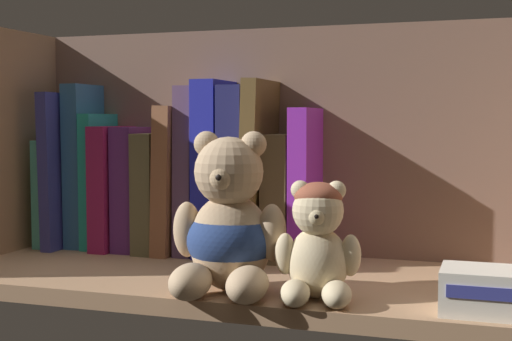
% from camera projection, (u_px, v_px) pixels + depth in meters
% --- Properties ---
extents(shelf_board, '(0.83, 0.29, 0.02)m').
position_uv_depth(shelf_board, '(284.00, 284.00, 0.87)').
color(shelf_board, '#A87F5B').
rests_on(shelf_board, ground).
extents(shelf_back_panel, '(0.85, 0.01, 0.34)m').
position_uv_depth(shelf_back_panel, '(315.00, 149.00, 1.00)').
color(shelf_back_panel, brown).
rests_on(shelf_back_panel, ground).
extents(book_0, '(0.02, 0.12, 0.16)m').
position_uv_depth(book_0, '(60.00, 192.00, 1.09)').
color(book_0, '#57CABC').
rests_on(book_0, shelf_board).
extents(book_1, '(0.02, 0.15, 0.23)m').
position_uv_depth(book_1, '(72.00, 170.00, 1.08)').
color(book_1, '#393C96').
rests_on(book_1, shelf_board).
extents(book_2, '(0.03, 0.09, 0.24)m').
position_uv_depth(book_2, '(86.00, 166.00, 1.07)').
color(book_2, teal).
rests_on(book_2, shelf_board).
extents(book_3, '(0.02, 0.10, 0.20)m').
position_uv_depth(book_3, '(102.00, 180.00, 1.07)').
color(book_3, '#25B4A3').
rests_on(book_3, shelf_board).
extents(book_4, '(0.03, 0.13, 0.18)m').
position_uv_depth(book_4, '(118.00, 187.00, 1.06)').
color(book_4, '#9C1E5B').
rests_on(book_4, shelf_board).
extents(book_5, '(0.03, 0.11, 0.18)m').
position_uv_depth(book_5, '(138.00, 188.00, 1.05)').
color(book_5, '#622B7B').
rests_on(book_5, shelf_board).
extents(book_6, '(0.03, 0.12, 0.17)m').
position_uv_depth(book_6, '(159.00, 192.00, 1.04)').
color(book_6, brown).
rests_on(book_6, shelf_board).
extents(book_7, '(0.03, 0.13, 0.21)m').
position_uv_depth(book_7, '(178.00, 179.00, 1.03)').
color(book_7, '#966041').
rests_on(book_7, shelf_board).
extents(book_8, '(0.03, 0.11, 0.24)m').
position_uv_depth(book_8, '(196.00, 170.00, 1.02)').
color(book_8, '#5F446B').
rests_on(book_8, shelf_board).
extents(book_9, '(0.03, 0.12, 0.24)m').
position_uv_depth(book_9, '(218.00, 168.00, 1.01)').
color(book_9, '#2127BA').
rests_on(book_9, shelf_board).
extents(book_10, '(0.03, 0.12, 0.23)m').
position_uv_depth(book_10, '(243.00, 171.00, 1.00)').
color(book_10, navy).
rests_on(book_10, shelf_board).
extents(book_11, '(0.03, 0.15, 0.24)m').
position_uv_depth(book_11, '(263.00, 169.00, 0.99)').
color(book_11, brown).
rests_on(book_11, shelf_board).
extents(book_12, '(0.04, 0.12, 0.17)m').
position_uv_depth(book_12, '(285.00, 196.00, 0.98)').
color(book_12, brown).
rests_on(book_12, shelf_board).
extents(book_13, '(0.03, 0.12, 0.20)m').
position_uv_depth(book_13, '(309.00, 184.00, 0.97)').
color(book_13, purple).
rests_on(book_13, shelf_board).
extents(teddy_bear_larger, '(0.13, 0.14, 0.18)m').
position_uv_depth(teddy_bear_larger, '(229.00, 229.00, 0.78)').
color(teddy_bear_larger, tan).
rests_on(teddy_bear_larger, shelf_board).
extents(teddy_bear_smaller, '(0.09, 0.10, 0.12)m').
position_uv_depth(teddy_bear_smaller, '(318.00, 244.00, 0.75)').
color(teddy_bear_smaller, beige).
rests_on(teddy_bear_smaller, shelf_board).
extents(small_product_box, '(0.10, 0.07, 0.04)m').
position_uv_depth(small_product_box, '(492.00, 291.00, 0.69)').
color(small_product_box, silver).
rests_on(small_product_box, shelf_board).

